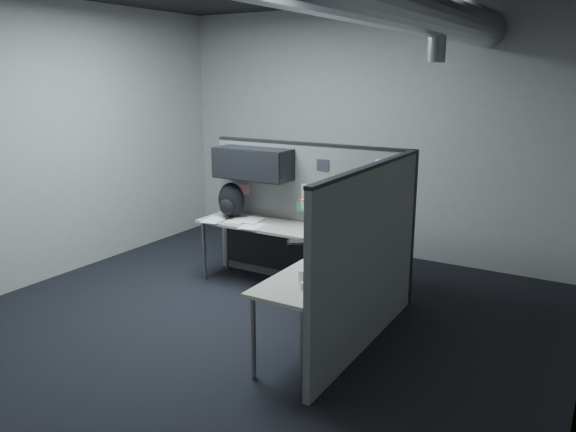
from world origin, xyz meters
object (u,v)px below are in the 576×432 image
Objects in this scene: monitor at (369,215)px; keyboard at (310,243)px; backpack at (231,201)px; phone at (326,268)px; desk at (301,249)px.

monitor is 0.65m from keyboard.
monitor is 1.57× the size of backpack.
phone is 0.67× the size of backpack.
phone is (0.69, -0.80, 0.16)m from desk.
phone is (0.06, -1.05, -0.23)m from monitor.
phone is at bearing -24.20° from backpack.
backpack is (-1.81, 1.12, 0.16)m from phone.
desk is at bearing -8.69° from backpack.
keyboard reaches higher than desk.
desk is 0.30m from keyboard.
keyboard is 1.15× the size of backpack.
keyboard is (-0.43, -0.42, -0.25)m from monitor.
desk is 4.94× the size of keyboard.
monitor reaches higher than phone.
monitor reaches higher than desk.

